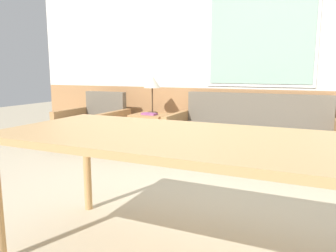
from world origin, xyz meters
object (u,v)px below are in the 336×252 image
couch (250,140)px  armchair (93,130)px  side_table (151,121)px  dining_table (180,147)px  table_lamp (152,83)px

couch → armchair: size_ratio=2.44×
side_table → dining_table: (1.46, -2.44, 0.29)m
couch → table_lamp: table_lamp is taller
table_lamp → dining_table: bearing=-59.7°
couch → armchair: bearing=-174.3°
couch → dining_table: 2.49m
side_table → table_lamp: size_ratio=0.94×
armchair → table_lamp: (0.82, 0.29, 0.68)m
table_lamp → dining_table: table_lamp is taller
couch → side_table: couch is taller
armchair → table_lamp: table_lamp is taller
table_lamp → armchair: bearing=-160.5°
armchair → dining_table: bearing=-50.8°
armchair → side_table: size_ratio=1.66×
couch → table_lamp: bearing=177.2°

